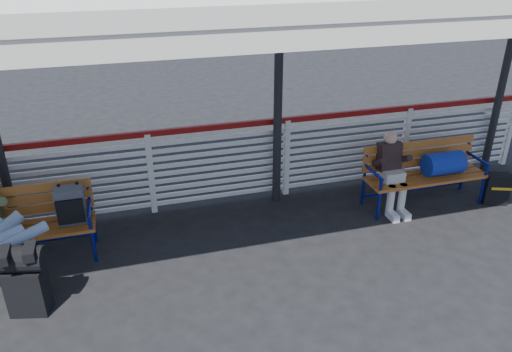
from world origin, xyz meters
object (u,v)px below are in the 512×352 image
object	(u,v)px
companion_person	(392,171)
bench_left	(33,215)
luggage_stack	(25,278)
suitcase_side	(496,189)
bench_right	(433,166)

from	to	relation	value
companion_person	bench_left	bearing A→B (deg)	178.85
luggage_stack	bench_left	distance (m)	1.04
bench_left	suitcase_side	size ratio (longest dim) A/B	3.80
bench_right	companion_person	world-z (taller)	companion_person
luggage_stack	bench_right	world-z (taller)	bench_right
companion_person	suitcase_side	size ratio (longest dim) A/B	2.42
bench_left	suitcase_side	distance (m)	6.37
luggage_stack	bench_right	distance (m)	5.50
luggage_stack	bench_left	xyz separation A→B (m)	(0.01, 1.03, 0.16)
bench_left	companion_person	size ratio (longest dim) A/B	1.57
bench_right	suitcase_side	distance (m)	1.04
companion_person	suitcase_side	world-z (taller)	companion_person
bench_left	bench_right	world-z (taller)	bench_left
suitcase_side	bench_left	bearing A→B (deg)	-163.34
bench_left	bench_right	size ratio (longest dim) A/B	1.00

